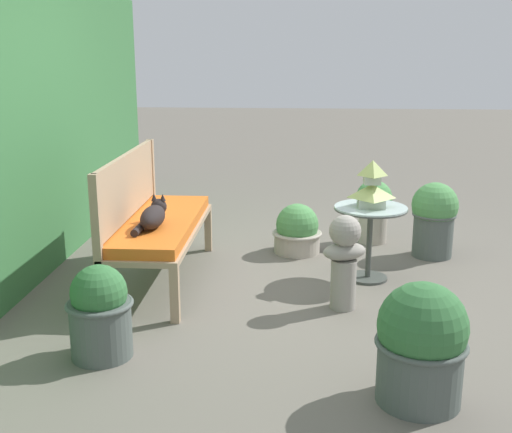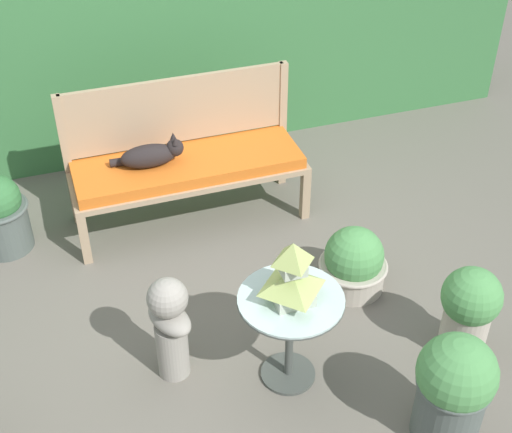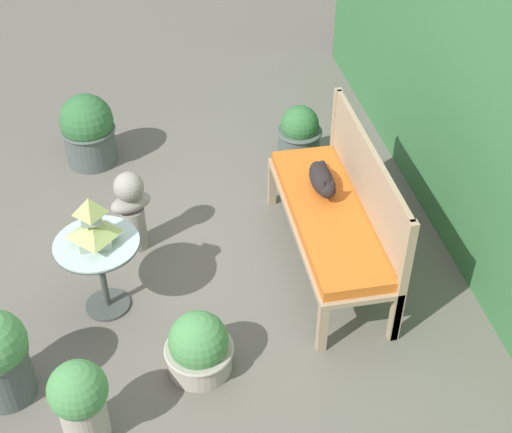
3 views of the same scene
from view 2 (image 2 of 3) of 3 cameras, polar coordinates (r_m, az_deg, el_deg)
The scene contains 11 objects.
ground at distance 4.54m, azimuth -2.67°, elevation -7.02°, with size 30.00×30.00×0.00m, color #666056.
garden_bench at distance 5.01m, azimuth -5.43°, elevation 3.82°, with size 1.64×0.55×0.51m.
bench_backrest at distance 5.08m, azimuth -6.34°, elevation 7.98°, with size 1.64×0.06×1.01m.
cat at distance 4.89m, azimuth -8.36°, elevation 4.91°, with size 0.50×0.19×0.21m.
patio_table at distance 3.81m, azimuth 2.76°, elevation -7.98°, with size 0.57×0.57×0.59m.
pagoda_birdhouse at distance 3.62m, azimuth 2.89°, elevation -4.76°, with size 0.27×0.27×0.36m.
garden_bust at distance 3.91m, azimuth -6.90°, elevation -8.49°, with size 0.28×0.35×0.68m.
potted_plant_patio_mid at distance 4.21m, azimuth 16.67°, elevation -7.08°, with size 0.34×0.34×0.59m.
potted_plant_hedge_corner at distance 3.76m, azimuth 15.52°, elevation -13.07°, with size 0.40×0.40×0.66m.
potted_plant_bench_right at distance 5.11m, azimuth -19.82°, elevation 0.18°, with size 0.40×0.40×0.57m.
potted_plant_table_far at distance 4.58m, azimuth 7.80°, elevation -3.69°, with size 0.45×0.45×0.44m.
Camera 2 is at (-0.86, -3.17, 3.14)m, focal length 50.00 mm.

